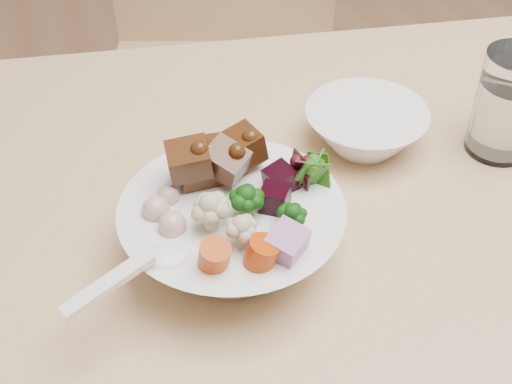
% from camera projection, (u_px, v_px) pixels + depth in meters
% --- Properties ---
extents(chair_far, '(0.56, 0.56, 0.97)m').
position_uv_depth(chair_far, '(224.00, 49.00, 1.38)').
color(chair_far, tan).
rests_on(chair_far, ground).
extents(food_bowl, '(0.22, 0.22, 0.12)m').
position_uv_depth(food_bowl, '(234.00, 227.00, 0.70)').
color(food_bowl, white).
rests_on(food_bowl, dining_table).
extents(soup_spoon, '(0.13, 0.07, 0.02)m').
position_uv_depth(soup_spoon, '(153.00, 263.00, 0.62)').
color(soup_spoon, white).
rests_on(soup_spoon, food_bowl).
extents(water_glass, '(0.07, 0.07, 0.13)m').
position_uv_depth(water_glass, '(507.00, 108.00, 0.81)').
color(water_glass, white).
rests_on(water_glass, dining_table).
extents(side_bowl, '(0.14, 0.14, 0.05)m').
position_uv_depth(side_bowl, '(365.00, 128.00, 0.84)').
color(side_bowl, white).
rests_on(side_bowl, dining_table).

